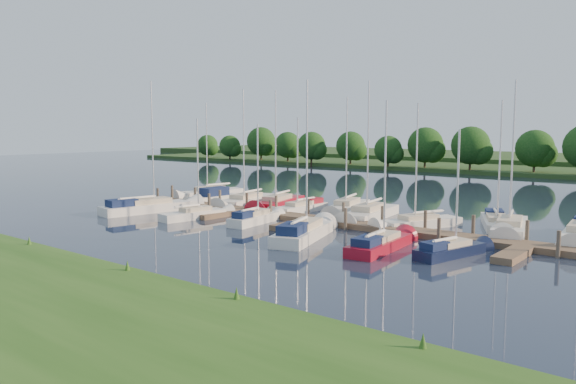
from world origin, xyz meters
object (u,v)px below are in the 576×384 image
Objects in this scene: motorboat at (213,199)px; sailboat_s_2 at (255,219)px; sailboat_n_0 at (210,194)px; sailboat_n_5 at (347,209)px; dock at (311,221)px.

motorboat is 0.75× the size of sailboat_s_2.
sailboat_n_0 reaches higher than sailboat_s_2.
motorboat is 0.58× the size of sailboat_n_5.
sailboat_n_5 is at bearing -164.60° from motorboat.
sailboat_s_2 is (-2.39, -9.39, 0.04)m from sailboat_n_5.
sailboat_s_2 is at bearing -140.98° from dock.
dock is 6.61× the size of motorboat.
sailboat_n_0 is 4.78m from motorboat.
sailboat_s_2 is (15.20, -9.47, 0.05)m from sailboat_n_0.
sailboat_n_0 reaches higher than dock.
dock is at bearing 169.39° from motorboat.
sailboat_s_2 is (11.52, -6.44, -0.06)m from motorboat.
dock is 4.95× the size of sailboat_s_2.
sailboat_n_0 is 1.73× the size of motorboat.
motorboat is 13.19m from sailboat_s_2.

